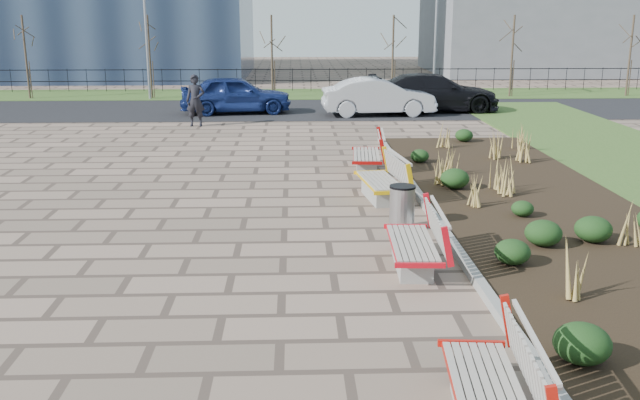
{
  "coord_description": "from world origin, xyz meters",
  "views": [
    {
      "loc": [
        1.04,
        -9.38,
        4.18
      ],
      "look_at": [
        1.5,
        3.0,
        0.9
      ],
      "focal_mm": 40.0,
      "sensor_mm": 36.0,
      "label": 1
    }
  ],
  "objects_px": {
    "lamp_east": "(435,36)",
    "litter_bin": "(402,208)",
    "bench_b": "(412,240)",
    "bench_c": "(380,178)",
    "car_blue": "(236,94)",
    "bench_a": "(487,381)",
    "bench_d": "(366,152)",
    "lamp_west": "(146,36)",
    "car_silver": "(378,97)",
    "car_black": "(434,93)",
    "pedestrian": "(196,101)"
  },
  "relations": [
    {
      "from": "litter_bin",
      "to": "lamp_west",
      "type": "relative_size",
      "value": 0.14
    },
    {
      "from": "lamp_east",
      "to": "bench_b",
      "type": "bearing_deg",
      "value": -101.71
    },
    {
      "from": "bench_c",
      "to": "litter_bin",
      "type": "distance_m",
      "value": 2.3
    },
    {
      "from": "bench_c",
      "to": "litter_bin",
      "type": "height_order",
      "value": "bench_c"
    },
    {
      "from": "bench_d",
      "to": "lamp_east",
      "type": "distance_m",
      "value": 17.42
    },
    {
      "from": "bench_b",
      "to": "lamp_west",
      "type": "distance_m",
      "value": 25.88
    },
    {
      "from": "lamp_west",
      "to": "bench_c",
      "type": "bearing_deg",
      "value": -65.34
    },
    {
      "from": "bench_d",
      "to": "lamp_west",
      "type": "distance_m",
      "value": 18.96
    },
    {
      "from": "pedestrian",
      "to": "lamp_east",
      "type": "distance_m",
      "value": 13.77
    },
    {
      "from": "bench_c",
      "to": "car_black",
      "type": "height_order",
      "value": "car_black"
    },
    {
      "from": "bench_c",
      "to": "car_silver",
      "type": "xyz_separation_m",
      "value": [
        1.55,
        13.64,
        0.28
      ]
    },
    {
      "from": "bench_c",
      "to": "lamp_west",
      "type": "height_order",
      "value": "lamp_west"
    },
    {
      "from": "lamp_east",
      "to": "lamp_west",
      "type": "bearing_deg",
      "value": 180.0
    },
    {
      "from": "lamp_east",
      "to": "car_black",
      "type": "bearing_deg",
      "value": -100.69
    },
    {
      "from": "litter_bin",
      "to": "bench_b",
      "type": "bearing_deg",
      "value": -94.18
    },
    {
      "from": "bench_a",
      "to": "litter_bin",
      "type": "distance_m",
      "value": 6.95
    },
    {
      "from": "bench_c",
      "to": "pedestrian",
      "type": "xyz_separation_m",
      "value": [
        -5.63,
        11.1,
        0.47
      ]
    },
    {
      "from": "litter_bin",
      "to": "car_black",
      "type": "relative_size",
      "value": 0.16
    },
    {
      "from": "bench_a",
      "to": "bench_d",
      "type": "distance_m",
      "value": 12.36
    },
    {
      "from": "bench_a",
      "to": "car_blue",
      "type": "bearing_deg",
      "value": 105.63
    },
    {
      "from": "car_blue",
      "to": "car_black",
      "type": "relative_size",
      "value": 0.84
    },
    {
      "from": "bench_b",
      "to": "litter_bin",
      "type": "relative_size",
      "value": 2.43
    },
    {
      "from": "bench_d",
      "to": "lamp_west",
      "type": "height_order",
      "value": "lamp_west"
    },
    {
      "from": "lamp_west",
      "to": "litter_bin",
      "type": "bearing_deg",
      "value": -67.29
    },
    {
      "from": "car_silver",
      "to": "car_black",
      "type": "bearing_deg",
      "value": -69.2
    },
    {
      "from": "litter_bin",
      "to": "lamp_east",
      "type": "height_order",
      "value": "lamp_east"
    },
    {
      "from": "bench_d",
      "to": "lamp_west",
      "type": "relative_size",
      "value": 0.35
    },
    {
      "from": "car_blue",
      "to": "car_silver",
      "type": "bearing_deg",
      "value": -105.53
    },
    {
      "from": "bench_a",
      "to": "bench_b",
      "type": "bearing_deg",
      "value": 95.16
    },
    {
      "from": "bench_b",
      "to": "pedestrian",
      "type": "height_order",
      "value": "pedestrian"
    },
    {
      "from": "bench_a",
      "to": "bench_d",
      "type": "bearing_deg",
      "value": 95.16
    },
    {
      "from": "car_silver",
      "to": "lamp_east",
      "type": "distance_m",
      "value": 7.25
    },
    {
      "from": "bench_d",
      "to": "lamp_east",
      "type": "xyz_separation_m",
      "value": [
        5.0,
        16.49,
        2.54
      ]
    },
    {
      "from": "pedestrian",
      "to": "lamp_west",
      "type": "distance_m",
      "value": 9.38
    },
    {
      "from": "lamp_east",
      "to": "litter_bin",
      "type": "bearing_deg",
      "value": -102.45
    },
    {
      "from": "car_silver",
      "to": "lamp_east",
      "type": "bearing_deg",
      "value": -32.96
    },
    {
      "from": "car_silver",
      "to": "litter_bin",
      "type": "bearing_deg",
      "value": 172.07
    },
    {
      "from": "bench_d",
      "to": "pedestrian",
      "type": "relative_size",
      "value": 1.09
    },
    {
      "from": "litter_bin",
      "to": "car_blue",
      "type": "xyz_separation_m",
      "value": [
        -4.55,
        16.77,
        0.38
      ]
    },
    {
      "from": "bench_b",
      "to": "car_silver",
      "type": "xyz_separation_m",
      "value": [
        1.55,
        18.17,
        0.28
      ]
    },
    {
      "from": "car_blue",
      "to": "bench_a",
      "type": "bearing_deg",
      "value": -177.04
    },
    {
      "from": "bench_a",
      "to": "pedestrian",
      "type": "relative_size",
      "value": 1.09
    },
    {
      "from": "bench_b",
      "to": "lamp_west",
      "type": "height_order",
      "value": "lamp_west"
    },
    {
      "from": "lamp_west",
      "to": "bench_d",
      "type": "bearing_deg",
      "value": -61.38
    },
    {
      "from": "bench_c",
      "to": "bench_a",
      "type": "bearing_deg",
      "value": -97.22
    },
    {
      "from": "bench_d",
      "to": "lamp_east",
      "type": "height_order",
      "value": "lamp_east"
    },
    {
      "from": "bench_b",
      "to": "bench_c",
      "type": "xyz_separation_m",
      "value": [
        0.0,
        4.53,
        0.0
      ]
    },
    {
      "from": "car_silver",
      "to": "lamp_west",
      "type": "distance_m",
      "value": 12.33
    },
    {
      "from": "bench_a",
      "to": "car_blue",
      "type": "relative_size",
      "value": 0.45
    },
    {
      "from": "litter_bin",
      "to": "pedestrian",
      "type": "relative_size",
      "value": 0.45
    }
  ]
}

